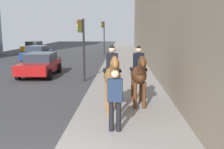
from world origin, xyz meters
The scene contains 8 objects.
mounted_horse_near centered at (4.06, -1.25, 1.37)m, with size 2.15×0.75×2.27m.
mounted_horse_far centered at (4.73, -2.18, 1.32)m, with size 2.15×0.64×2.21m.
pedestrian_greeting centered at (2.27, -1.39, 1.10)m, with size 0.28×0.41×1.70m.
car_near_lane centered at (11.34, 3.60, 0.75)m, with size 4.24×2.17×1.44m.
car_mid_lane centered at (18.93, 6.23, 0.74)m, with size 4.48×2.15×1.44m.
car_far_lane centered at (27.89, 9.77, 0.75)m, with size 4.59×1.90×1.44m.
traffic_light_near_curb centered at (9.72, 0.65, 2.35)m, with size 0.20×0.44×3.48m.
traffic_light_far_curb centered at (25.60, 0.64, 2.59)m, with size 0.20×0.44×3.87m.
Camera 1 is at (-4.39, -1.57, 2.87)m, focal length 40.84 mm.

